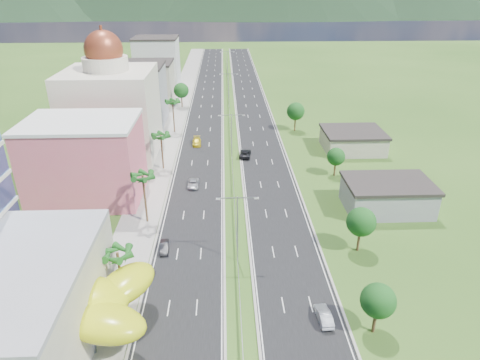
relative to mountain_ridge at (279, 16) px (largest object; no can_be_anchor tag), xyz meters
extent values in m
plane|color=#2D5119|center=(-60.00, -450.00, 0.00)|extent=(500.00, 500.00, 0.00)
cube|color=black|center=(-67.50, -360.00, 0.02)|extent=(11.00, 260.00, 0.04)
cube|color=black|center=(-52.50, -360.00, 0.02)|extent=(11.00, 260.00, 0.04)
cube|color=gray|center=(-77.00, -360.00, 0.06)|extent=(7.00, 260.00, 0.12)
cube|color=gray|center=(-60.00, -378.00, 0.62)|extent=(0.08, 216.00, 0.28)
cube|color=gray|center=(-60.00, -276.00, 0.35)|extent=(0.10, 0.12, 0.70)
cylinder|color=gray|center=(-60.00, -440.00, 5.50)|extent=(0.20, 0.20, 11.00)
cube|color=gray|center=(-61.44, -440.00, 10.80)|extent=(2.88, 0.12, 0.12)
cube|color=gray|center=(-58.56, -440.00, 10.80)|extent=(2.88, 0.12, 0.12)
cube|color=silver|center=(-62.72, -440.00, 10.70)|extent=(0.60, 0.25, 0.18)
cube|color=silver|center=(-57.28, -440.00, 10.70)|extent=(0.60, 0.25, 0.18)
cylinder|color=gray|center=(-60.00, -400.00, 5.50)|extent=(0.20, 0.20, 11.00)
cube|color=gray|center=(-61.44, -400.00, 10.80)|extent=(2.88, 0.12, 0.12)
cube|color=gray|center=(-58.56, -400.00, 10.80)|extent=(2.88, 0.12, 0.12)
cube|color=silver|center=(-62.72, -400.00, 10.70)|extent=(0.60, 0.25, 0.18)
cube|color=silver|center=(-57.28, -400.00, 10.70)|extent=(0.60, 0.25, 0.18)
cylinder|color=gray|center=(-60.00, -355.00, 5.50)|extent=(0.20, 0.20, 11.00)
cube|color=gray|center=(-61.44, -355.00, 10.80)|extent=(2.88, 0.12, 0.12)
cube|color=gray|center=(-58.56, -355.00, 10.80)|extent=(2.88, 0.12, 0.12)
cube|color=silver|center=(-62.72, -355.00, 10.70)|extent=(0.60, 0.25, 0.18)
cube|color=silver|center=(-57.28, -355.00, 10.70)|extent=(0.60, 0.25, 0.18)
cylinder|color=gray|center=(-60.00, -310.00, 5.50)|extent=(0.20, 0.20, 11.00)
cube|color=gray|center=(-61.44, -310.00, 10.80)|extent=(2.88, 0.12, 0.12)
cube|color=gray|center=(-58.56, -310.00, 10.80)|extent=(2.88, 0.12, 0.12)
cube|color=silver|center=(-62.72, -310.00, 10.70)|extent=(0.60, 0.25, 0.18)
cube|color=silver|center=(-57.28, -310.00, 10.70)|extent=(0.60, 0.25, 0.18)
cylinder|color=gray|center=(-84.00, -452.00, 2.00)|extent=(0.50, 0.50, 4.00)
cylinder|color=gray|center=(-77.00, -457.00, 2.00)|extent=(0.50, 0.50, 4.00)
cylinder|color=gray|center=(-75.00, -452.00, 2.00)|extent=(0.50, 0.50, 4.00)
cube|color=#D95971|center=(-88.00, -418.00, 7.50)|extent=(20.00, 15.00, 15.00)
cube|color=beige|center=(-88.00, -395.00, 10.00)|extent=(20.00, 20.00, 20.00)
cylinder|color=beige|center=(-88.00, -395.00, 21.50)|extent=(10.00, 10.00, 3.00)
sphere|color=brown|center=(-88.00, -395.00, 24.50)|extent=(8.40, 8.40, 8.40)
cube|color=gray|center=(-87.00, -370.00, 8.00)|extent=(16.00, 15.00, 16.00)
cube|color=#AAA28C|center=(-87.00, -348.00, 6.50)|extent=(16.00, 15.00, 13.00)
cube|color=silver|center=(-87.00, -325.00, 9.00)|extent=(16.00, 15.00, 18.00)
cube|color=gray|center=(-32.00, -425.00, 2.50)|extent=(15.00, 10.00, 5.00)
cube|color=#AAA28C|center=(-30.00, -395.00, 2.20)|extent=(14.00, 12.00, 4.40)
cylinder|color=#47301C|center=(-75.50, -448.00, 3.75)|extent=(0.36, 0.36, 7.50)
cylinder|color=#47301C|center=(-75.50, -428.00, 4.50)|extent=(0.36, 0.36, 9.00)
cylinder|color=#47301C|center=(-75.50, -405.00, 4.00)|extent=(0.36, 0.36, 8.00)
cylinder|color=#47301C|center=(-75.50, -380.00, 4.40)|extent=(0.36, 0.36, 8.80)
cylinder|color=#47301C|center=(-75.50, -355.00, 2.45)|extent=(0.40, 0.40, 4.90)
sphere|color=#195019|center=(-75.50, -355.00, 5.60)|extent=(4.90, 4.90, 4.90)
cylinder|color=#47301C|center=(-44.00, -455.00, 2.10)|extent=(0.40, 0.40, 4.20)
sphere|color=#195019|center=(-44.00, -455.00, 4.80)|extent=(4.20, 4.20, 4.20)
cylinder|color=#47301C|center=(-41.00, -438.00, 2.27)|extent=(0.40, 0.40, 4.55)
sphere|color=#195019|center=(-41.00, -438.00, 5.20)|extent=(4.55, 4.55, 4.55)
cylinder|color=#47301C|center=(-38.00, -410.00, 1.92)|extent=(0.40, 0.40, 3.85)
sphere|color=#195019|center=(-38.00, -410.00, 4.40)|extent=(3.85, 3.85, 3.85)
cylinder|color=#47301C|center=(-42.00, -380.00, 2.45)|extent=(0.40, 0.40, 4.90)
sphere|color=#195019|center=(-42.00, -380.00, 5.60)|extent=(4.90, 4.90, 4.90)
imported|color=black|center=(-71.43, -436.94, 0.69)|extent=(1.65, 4.04, 1.30)
imported|color=#93969A|center=(-68.23, -414.35, 0.68)|extent=(2.17, 4.62, 1.28)
imported|color=gold|center=(-68.81, -390.00, 0.81)|extent=(2.38, 5.36, 1.53)
imported|color=#A5A8AD|center=(-49.61, -452.92, 0.77)|extent=(1.78, 4.49, 1.45)
imported|color=black|center=(-56.80, -398.54, 0.81)|extent=(3.28, 5.82, 1.54)
imported|color=black|center=(-72.16, -443.35, 0.65)|extent=(0.66, 1.92, 1.21)
camera|label=1|loc=(-61.67, -493.38, 39.10)|focal=32.00mm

